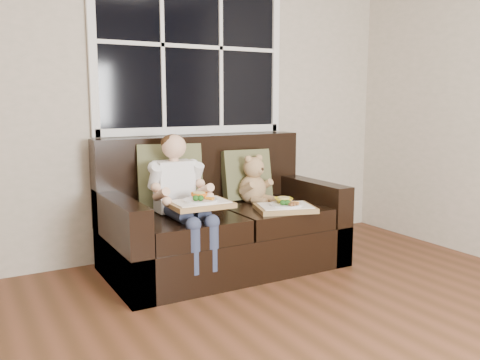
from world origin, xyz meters
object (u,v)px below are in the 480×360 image
child (180,188)px  tray_left (200,203)px  loveseat (220,225)px  tray_right (285,207)px  teddy_bear (254,183)px

child → tray_left: child is taller
loveseat → tray_right: (0.34, -0.35, 0.17)m
loveseat → teddy_bear: loveseat is taller
child → teddy_bear: size_ratio=2.21×
child → teddy_bear: bearing=11.8°
tray_left → child: bearing=103.6°
teddy_bear → tray_left: (-0.63, -0.36, -0.03)m
child → teddy_bear: child is taller
child → tray_left: bearing=-77.9°
tray_left → tray_right: 0.67m
child → teddy_bear: 0.69m
loveseat → teddy_bear: 0.42m
loveseat → child: size_ratio=2.00×
teddy_bear → loveseat: bearing=170.5°
loveseat → tray_right: loveseat is taller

